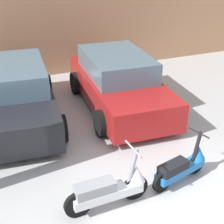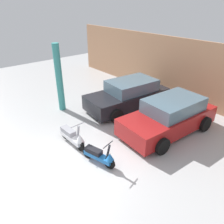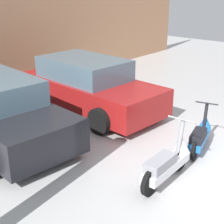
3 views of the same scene
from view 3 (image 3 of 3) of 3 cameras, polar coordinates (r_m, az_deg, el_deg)
name	(u,v)px [view 3 (image 3 of 3)]	position (r m, az deg, el deg)	size (l,w,h in m)	color
wall_back	(1,42)	(11.43, -17.94, 11.01)	(19.60, 0.12, 3.30)	tan
scooter_front_left	(168,161)	(6.36, 9.36, -8.08)	(1.56, 0.56, 1.09)	black
scooter_front_right	(201,134)	(7.66, 14.52, -3.64)	(1.35, 0.61, 0.96)	black
car_rear_center	(89,86)	(9.58, -3.84, 4.30)	(2.31, 4.40, 1.45)	maroon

